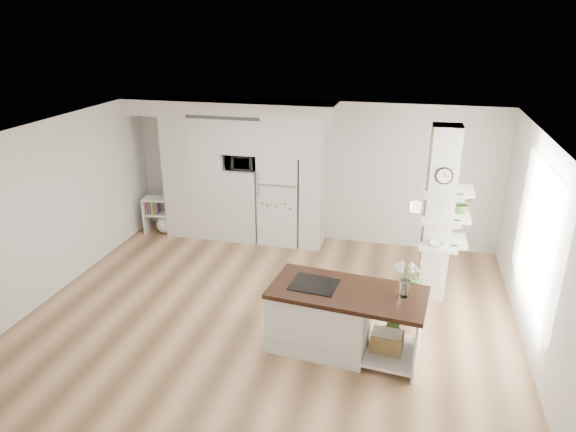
# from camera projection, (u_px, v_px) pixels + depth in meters

# --- Properties ---
(floor) EXTENTS (7.00, 6.00, 0.01)m
(floor) POSITION_uv_depth(u_px,v_px,m) (270.00, 315.00, 7.58)
(floor) COLOR tan
(floor) RESTS_ON ground
(room) EXTENTS (7.04, 6.04, 2.72)m
(room) POSITION_uv_depth(u_px,v_px,m) (269.00, 197.00, 6.91)
(room) COLOR white
(room) RESTS_ON ground
(cabinet_wall) EXTENTS (4.00, 0.71, 2.70)m
(cabinet_wall) POSITION_uv_depth(u_px,v_px,m) (234.00, 164.00, 9.77)
(cabinet_wall) COLOR silver
(cabinet_wall) RESTS_ON floor
(refrigerator) EXTENTS (0.78, 0.69, 1.75)m
(refrigerator) POSITION_uv_depth(u_px,v_px,m) (281.00, 198.00, 9.81)
(refrigerator) COLOR white
(refrigerator) RESTS_ON floor
(column) EXTENTS (0.69, 0.90, 2.70)m
(column) POSITION_uv_depth(u_px,v_px,m) (444.00, 217.00, 7.59)
(column) COLOR silver
(column) RESTS_ON floor
(window) EXTENTS (0.00, 2.40, 2.40)m
(window) POSITION_uv_depth(u_px,v_px,m) (538.00, 236.00, 6.54)
(window) COLOR white
(window) RESTS_ON room
(pendant_light) EXTENTS (0.12, 0.12, 0.10)m
(pendant_light) POSITION_uv_depth(u_px,v_px,m) (399.00, 184.00, 6.57)
(pendant_light) COLOR white
(pendant_light) RESTS_ON room
(kitchen_island) EXTENTS (2.05, 1.13, 1.46)m
(kitchen_island) POSITION_uv_depth(u_px,v_px,m) (330.00, 316.00, 6.71)
(kitchen_island) COLOR silver
(kitchen_island) RESTS_ON floor
(bookshelf) EXTENTS (0.67, 0.44, 0.74)m
(bookshelf) POSITION_uv_depth(u_px,v_px,m) (162.00, 218.00, 10.39)
(bookshelf) COLOR silver
(bookshelf) RESTS_ON floor
(floor_plant_a) EXTENTS (0.30, 0.28, 0.44)m
(floor_plant_a) POSITION_uv_depth(u_px,v_px,m) (390.00, 333.00, 6.77)
(floor_plant_a) COLOR #467D32
(floor_plant_a) RESTS_ON floor
(floor_plant_b) EXTENTS (0.35, 0.35, 0.48)m
(floor_plant_b) POSITION_uv_depth(u_px,v_px,m) (414.00, 293.00, 7.70)
(floor_plant_b) COLOR #467D32
(floor_plant_b) RESTS_ON floor
(microwave) EXTENTS (0.54, 0.37, 0.30)m
(microwave) POSITION_uv_depth(u_px,v_px,m) (241.00, 161.00, 9.67)
(microwave) COLOR #2D2D2D
(microwave) RESTS_ON cabinet_wall
(shelf_plant) EXTENTS (0.27, 0.23, 0.30)m
(shelf_plant) POSITION_uv_depth(u_px,v_px,m) (463.00, 203.00, 7.62)
(shelf_plant) COLOR #467D32
(shelf_plant) RESTS_ON column
(decor_bowl) EXTENTS (0.22, 0.22, 0.05)m
(decor_bowl) POSITION_uv_depth(u_px,v_px,m) (437.00, 244.00, 7.52)
(decor_bowl) COLOR white
(decor_bowl) RESTS_ON column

